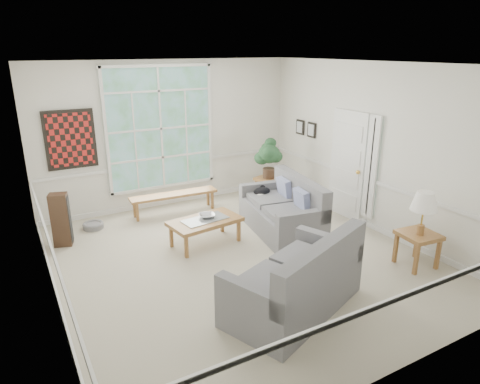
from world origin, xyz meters
name	(u,v)px	position (x,y,z in m)	size (l,w,h in m)	color
floor	(241,258)	(0.00, 0.00, -0.01)	(5.50, 6.00, 0.01)	#B1A993
ceiling	(241,64)	(0.00, 0.00, 3.00)	(5.50, 6.00, 0.02)	white
wall_back	(170,135)	(0.00, 3.00, 1.50)	(5.50, 0.02, 3.00)	white
wall_front	(401,245)	(0.00, -3.00, 1.50)	(5.50, 0.02, 3.00)	white
wall_left	(41,199)	(-2.75, 0.00, 1.50)	(0.02, 6.00, 3.00)	white
wall_right	(374,148)	(2.75, 0.00, 1.50)	(0.02, 6.00, 3.00)	white
window_back	(161,128)	(-0.20, 2.96, 1.65)	(2.30, 0.08, 2.40)	white
entry_door	(347,165)	(2.71, 0.60, 1.05)	(0.08, 0.90, 2.10)	white
door_sidelight	(372,168)	(2.71, -0.03, 1.15)	(0.08, 0.26, 1.90)	white
wall_art	(70,140)	(-1.95, 2.95, 1.60)	(0.90, 0.06, 1.10)	maroon
wall_frame_near	(311,130)	(2.71, 1.75, 1.55)	(0.04, 0.26, 0.32)	black
wall_frame_far	(300,127)	(2.71, 2.15, 1.55)	(0.04, 0.26, 0.32)	black
loveseat_right	(281,206)	(1.17, 0.57, 0.50)	(0.95, 1.84, 1.00)	slate
loveseat_front	(294,272)	(-0.08, -1.52, 0.52)	(1.91, 0.99, 1.03)	slate
coffee_table	(205,232)	(-0.26, 0.77, 0.22)	(1.20, 0.65, 0.45)	olive
pewter_bowl	(207,216)	(-0.20, 0.83, 0.49)	(0.33, 0.33, 0.08)	#A2A2A7
window_bench	(174,203)	(-0.20, 2.40, 0.21)	(1.77, 0.34, 0.41)	olive
end_table	(270,189)	(1.89, 2.04, 0.27)	(0.54, 0.54, 0.54)	olive
houseplant	(269,158)	(1.83, 2.02, 0.98)	(0.51, 0.51, 0.87)	#234A2A
side_table	(417,249)	(2.25, -1.53, 0.27)	(0.54, 0.54, 0.55)	olive
table_lamp	(423,214)	(2.22, -1.56, 0.88)	(0.39, 0.39, 0.67)	silver
pet_bed	(93,225)	(-1.82, 2.40, 0.06)	(0.39, 0.39, 0.12)	slate
floor_speaker	(61,220)	(-2.40, 1.92, 0.46)	(0.29, 0.23, 0.92)	#382518
cat	(262,191)	(1.16, 1.23, 0.59)	(0.35, 0.25, 0.17)	black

